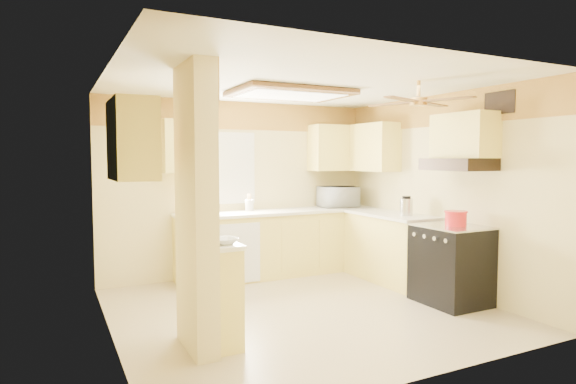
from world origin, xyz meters
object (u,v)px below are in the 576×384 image
stove (451,264)px  bowl (225,241)px  dutch_oven (456,218)px  microwave (338,197)px  kettle (406,206)px

stove → bowl: 2.85m
bowl → dutch_oven: 2.82m
microwave → bowl: microwave is taller
bowl → dutch_oven: bearing=1.6°
stove → dutch_oven: size_ratio=3.53×
dutch_oven → kettle: kettle is taller
kettle → stove: bearing=-92.5°
microwave → kettle: size_ratio=2.24×
stove → microwave: bearing=94.8°
microwave → dutch_oven: bearing=104.4°
bowl → microwave: bearing=41.0°
bowl → kettle: kettle is taller
microwave → kettle: bearing=108.6°
stove → bowl: bowl is taller
dutch_oven → bowl: bearing=-178.4°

